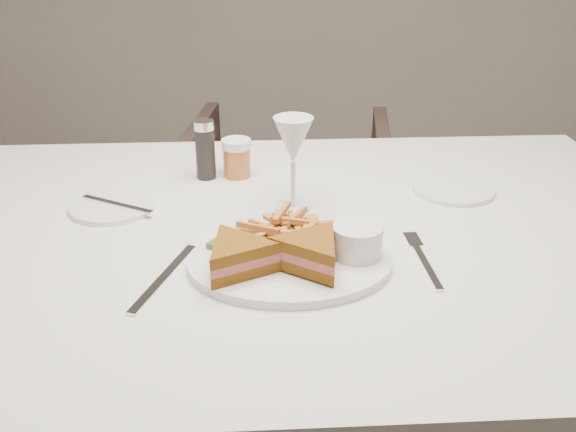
{
  "coord_description": "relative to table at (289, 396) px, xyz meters",
  "views": [
    {
      "loc": [
        -0.27,
        -0.96,
        1.26
      ],
      "look_at": [
        -0.32,
        -0.02,
        0.8
      ],
      "focal_mm": 40.0,
      "sensor_mm": 36.0,
      "label": 1
    }
  ],
  "objects": [
    {
      "name": "chair_far",
      "position": [
        -0.06,
        0.99,
        -0.03
      ],
      "size": [
        0.69,
        0.65,
        0.68
      ],
      "primitive_type": "imported",
      "rotation": [
        0.0,
        0.0,
        3.1
      ],
      "color": "#433129",
      "rests_on": "ground"
    },
    {
      "name": "table",
      "position": [
        0.0,
        0.0,
        0.0
      ],
      "size": [
        1.52,
        1.1,
        0.75
      ],
      "primitive_type": "cube",
      "rotation": [
        0.0,
        0.0,
        0.11
      ],
      "color": "silver",
      "rests_on": "ground"
    },
    {
      "name": "table_setting",
      "position": [
        -0.01,
        -0.04,
        0.41
      ],
      "size": [
        0.81,
        0.56,
        0.18
      ],
      "color": "white",
      "rests_on": "table"
    }
  ]
}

